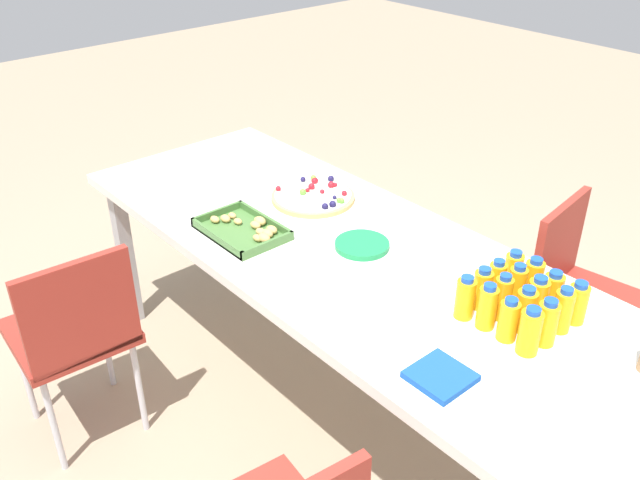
# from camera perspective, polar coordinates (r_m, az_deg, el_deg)

# --- Properties ---
(ground_plane) EXTENTS (12.00, 12.00, 0.00)m
(ground_plane) POSITION_cam_1_polar(r_m,az_deg,el_deg) (2.84, 2.11, -13.83)
(ground_plane) COLOR gray
(party_table) EXTENTS (2.36, 0.85, 0.75)m
(party_table) POSITION_cam_1_polar(r_m,az_deg,el_deg) (2.42, 2.42, -2.02)
(party_table) COLOR silver
(party_table) RESTS_ON ground_plane
(chair_far_right) EXTENTS (0.42, 0.42, 0.83)m
(chair_far_right) POSITION_cam_1_polar(r_m,az_deg,el_deg) (2.56, -19.74, -7.01)
(chair_far_right) COLOR maroon
(chair_far_right) RESTS_ON ground_plane
(chair_near_left) EXTENTS (0.45, 0.45, 0.83)m
(chair_near_left) POSITION_cam_1_polar(r_m,az_deg,el_deg) (2.80, 20.88, -3.87)
(chair_near_left) COLOR maroon
(chair_near_left) RESTS_ON ground_plane
(juice_bottle_0) EXTENTS (0.06, 0.06, 0.14)m
(juice_bottle_0) POSITION_cam_1_polar(r_m,az_deg,el_deg) (2.14, 20.61, -4.94)
(juice_bottle_0) COLOR #F9AB14
(juice_bottle_0) RESTS_ON party_table
(juice_bottle_1) EXTENTS (0.06, 0.06, 0.13)m
(juice_bottle_1) POSITION_cam_1_polar(r_m,az_deg,el_deg) (2.17, 18.77, -4.10)
(juice_bottle_1) COLOR #F9AC14
(juice_bottle_1) RESTS_ON party_table
(juice_bottle_2) EXTENTS (0.06, 0.06, 0.15)m
(juice_bottle_2) POSITION_cam_1_polar(r_m,az_deg,el_deg) (2.19, 17.30, -3.21)
(juice_bottle_2) COLOR #F9AF14
(juice_bottle_2) RESTS_ON party_table
(juice_bottle_3) EXTENTS (0.06, 0.06, 0.14)m
(juice_bottle_3) POSITION_cam_1_polar(r_m,az_deg,el_deg) (2.23, 15.77, -2.50)
(juice_bottle_3) COLOR #F9AC14
(juice_bottle_3) RESTS_ON party_table
(juice_bottle_4) EXTENTS (0.06, 0.06, 0.15)m
(juice_bottle_4) POSITION_cam_1_polar(r_m,az_deg,el_deg) (2.08, 19.55, -5.56)
(juice_bottle_4) COLOR #FAAC14
(juice_bottle_4) RESTS_ON party_table
(juice_bottle_5) EXTENTS (0.06, 0.06, 0.15)m
(juice_bottle_5) POSITION_cam_1_polar(r_m,az_deg,el_deg) (2.11, 17.61, -4.73)
(juice_bottle_5) COLOR #FAAC14
(juice_bottle_5) RESTS_ON party_table
(juice_bottle_6) EXTENTS (0.05, 0.05, 0.15)m
(juice_bottle_6) POSITION_cam_1_polar(r_m,az_deg,el_deg) (2.15, 16.05, -3.76)
(juice_bottle_6) COLOR #FAAE14
(juice_bottle_6) RESTS_ON party_table
(juice_bottle_7) EXTENTS (0.05, 0.05, 0.14)m
(juice_bottle_7) POSITION_cam_1_polar(r_m,az_deg,el_deg) (2.17, 14.48, -3.27)
(juice_bottle_7) COLOR #FAAE14
(juice_bottle_7) RESTS_ON party_table
(juice_bottle_8) EXTENTS (0.06, 0.06, 0.15)m
(juice_bottle_8) POSITION_cam_1_polar(r_m,az_deg,el_deg) (2.02, 18.35, -6.57)
(juice_bottle_8) COLOR #FAAC14
(juice_bottle_8) RESTS_ON party_table
(juice_bottle_9) EXTENTS (0.06, 0.06, 0.14)m
(juice_bottle_9) POSITION_cam_1_polar(r_m,az_deg,el_deg) (2.05, 16.71, -5.62)
(juice_bottle_9) COLOR #F9AD14
(juice_bottle_9) RESTS_ON party_table
(juice_bottle_10) EXTENTS (0.05, 0.05, 0.15)m
(juice_bottle_10) POSITION_cam_1_polar(r_m,az_deg,el_deg) (2.08, 14.94, -4.64)
(juice_bottle_10) COLOR #FAAB14
(juice_bottle_10) RESTS_ON party_table
(juice_bottle_11) EXTENTS (0.06, 0.06, 0.14)m
(juice_bottle_11) POSITION_cam_1_polar(r_m,az_deg,el_deg) (2.12, 13.35, -3.99)
(juice_bottle_11) COLOR #F9AE14
(juice_bottle_11) RESTS_ON party_table
(juice_bottle_12) EXTENTS (0.06, 0.06, 0.15)m
(juice_bottle_12) POSITION_cam_1_polar(r_m,az_deg,el_deg) (1.97, 17.05, -7.31)
(juice_bottle_12) COLOR #F9AD14
(juice_bottle_12) RESTS_ON party_table
(juice_bottle_13) EXTENTS (0.06, 0.06, 0.14)m
(juice_bottle_13) POSITION_cam_1_polar(r_m,az_deg,el_deg) (2.01, 15.36, -6.48)
(juice_bottle_13) COLOR #F9AC14
(juice_bottle_13) RESTS_ON party_table
(juice_bottle_14) EXTENTS (0.06, 0.06, 0.15)m
(juice_bottle_14) POSITION_cam_1_polar(r_m,az_deg,el_deg) (2.03, 13.72, -5.45)
(juice_bottle_14) COLOR #F9AD14
(juice_bottle_14) RESTS_ON party_table
(juice_bottle_15) EXTENTS (0.06, 0.06, 0.14)m
(juice_bottle_15) POSITION_cam_1_polar(r_m,az_deg,el_deg) (2.06, 11.97, -4.75)
(juice_bottle_15) COLOR #FAAC14
(juice_bottle_15) RESTS_ON party_table
(fruit_pizza) EXTENTS (0.33, 0.33, 0.05)m
(fruit_pizza) POSITION_cam_1_polar(r_m,az_deg,el_deg) (2.71, -0.53, 3.67)
(fruit_pizza) COLOR tan
(fruit_pizza) RESTS_ON party_table
(snack_tray) EXTENTS (0.32, 0.22, 0.04)m
(snack_tray) POSITION_cam_1_polar(r_m,az_deg,el_deg) (2.49, -6.26, 0.86)
(snack_tray) COLOR #477238
(snack_tray) RESTS_ON party_table
(plate_stack) EXTENTS (0.19, 0.19, 0.02)m
(plate_stack) POSITION_cam_1_polar(r_m,az_deg,el_deg) (2.39, 3.52, -0.41)
(plate_stack) COLOR #1E8C4C
(plate_stack) RESTS_ON party_table
(napkin_stack) EXTENTS (0.15, 0.15, 0.02)m
(napkin_stack) POSITION_cam_1_polar(r_m,az_deg,el_deg) (1.86, 9.99, -11.10)
(napkin_stack) COLOR #194CA5
(napkin_stack) RESTS_ON party_table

